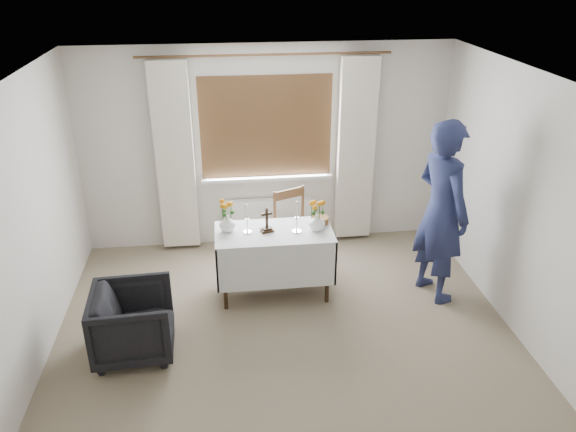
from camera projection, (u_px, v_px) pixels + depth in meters
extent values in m
plane|color=gray|center=(292.00, 364.00, 5.15)|extent=(5.00, 5.00, 0.00)
cube|color=white|center=(274.00, 263.00, 6.06)|extent=(1.24, 0.64, 0.76)
imported|color=black|center=(133.00, 322.00, 5.17)|extent=(0.76, 0.75, 0.66)
imported|color=navy|center=(441.00, 212.00, 5.81)|extent=(0.68, 0.83, 1.97)
cube|color=white|center=(268.00, 221.00, 7.19)|extent=(1.10, 0.10, 0.60)
imported|color=white|center=(227.00, 223.00, 5.87)|extent=(0.18, 0.18, 0.18)
imported|color=white|center=(317.00, 222.00, 5.89)|extent=(0.23, 0.23, 0.18)
cylinder|color=brown|center=(320.00, 220.00, 6.07)|extent=(0.23, 0.23, 0.07)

